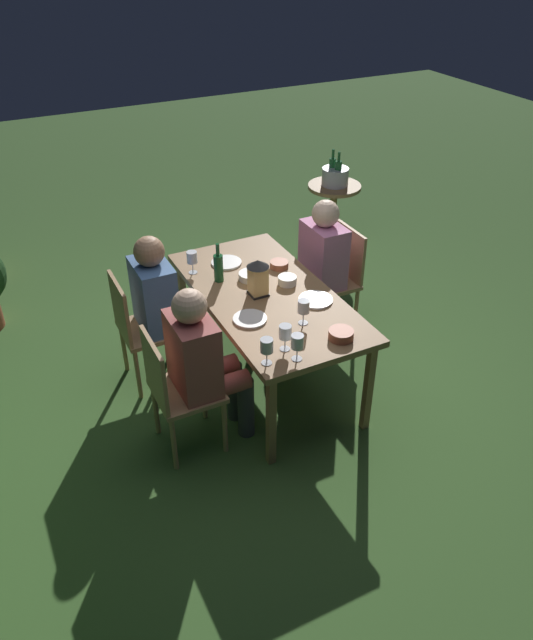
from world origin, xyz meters
name	(u,v)px	position (x,y,z in m)	size (l,w,h in m)	color
ground_plane	(266,377)	(0.00, 0.00, 0.00)	(16.00, 16.00, 0.00)	#385B28
dining_table	(266,300)	(0.00, 0.00, 0.68)	(1.69, 0.85, 0.74)	olive
chair_side_right_b	(139,326)	(0.38, 0.82, 0.49)	(0.42, 0.40, 0.87)	#9E7A51
person_in_blue	(164,301)	(0.38, 0.62, 0.64)	(0.38, 0.47, 1.15)	#426699
chair_side_right_a	(176,388)	(-0.38, 0.82, 0.49)	(0.42, 0.40, 0.87)	#9E7A51
person_in_rust	(204,360)	(-0.38, 0.62, 0.64)	(0.38, 0.47, 1.15)	#9E4C47
chair_side_left_b	(336,275)	(0.38, -0.82, 0.49)	(0.42, 0.40, 0.87)	#9E7A51
person_in_pink	(316,263)	(0.38, -0.62, 0.64)	(0.38, 0.47, 1.15)	#C675A3
lantern_centerpiece	(258,276)	(0.01, 0.06, 0.89)	(0.15, 0.15, 0.27)	black
green_bottle_on_table	(218,267)	(0.31, 0.22, 0.85)	(0.07, 0.07, 0.29)	#195128
wine_glass_a	(297,343)	(-0.75, 0.17, 0.86)	(0.08, 0.08, 0.17)	silver
wine_glass_b	(304,308)	(-0.43, -0.04, 0.86)	(0.08, 0.08, 0.17)	silver
wine_glass_c	(192,258)	(0.50, 0.35, 0.86)	(0.08, 0.08, 0.17)	silver
wine_glass_d	(267,347)	(-0.70, 0.35, 0.86)	(0.08, 0.08, 0.17)	silver
wine_glass_e	(285,333)	(-0.63, 0.19, 0.86)	(0.08, 0.08, 0.17)	silver
plate_a	(226,262)	(0.52, 0.08, 0.75)	(0.23, 0.23, 0.01)	silver
plate_b	(316,300)	(-0.24, -0.25, 0.75)	(0.23, 0.23, 0.01)	white
plate_c	(250,319)	(-0.25, 0.24, 0.75)	(0.22, 0.22, 0.01)	silver
bowl_olives	(341,334)	(-0.68, -0.17, 0.77)	(0.16, 0.16, 0.06)	#9E5138
bowl_bread	(279,264)	(0.29, -0.25, 0.77)	(0.14, 0.14, 0.05)	#9E5138
bowl_salad	(250,276)	(0.23, 0.01, 0.77)	(0.17, 0.17, 0.05)	silver
bowl_dip	(287,280)	(0.05, -0.19, 0.77)	(0.13, 0.13, 0.06)	silver
side_table	(333,207)	(1.61, -1.55, 0.46)	(0.52, 0.52, 0.69)	#937047
ice_bucket	(335,175)	(1.61, -1.55, 0.79)	(0.26, 0.26, 0.34)	#B2B7BF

